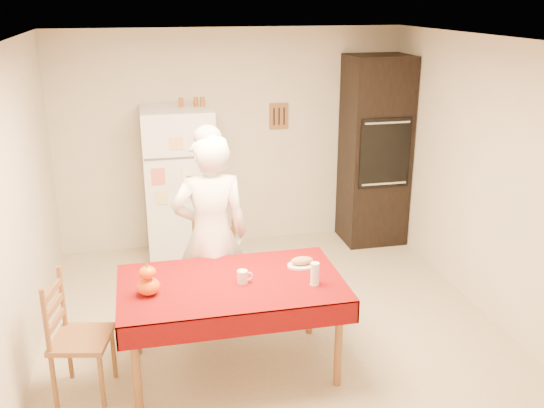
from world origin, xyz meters
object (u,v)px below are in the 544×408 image
object	(u,v)px
dining_table	(231,290)
chair_far	(213,268)
refrigerator	(180,185)
coffee_mug	(242,277)
chair_left	(72,332)
seated_woman	(211,236)
oven_cabinet	(375,151)
pumpkin_lower	(148,286)
wine_glass	(315,274)
bread_plate	(302,265)

from	to	relation	value
dining_table	chair_far	world-z (taller)	chair_far
refrigerator	coffee_mug	xyz separation A→B (m)	(0.29, -2.33, -0.04)
chair_left	seated_woman	xyz separation A→B (m)	(1.11, 0.69, 0.39)
oven_cabinet	seated_woman	bearing A→B (deg)	-141.56
chair_left	pumpkin_lower	distance (m)	0.65
chair_far	oven_cabinet	bearing A→B (deg)	54.21
dining_table	wine_glass	bearing A→B (deg)	-16.50
chair_left	coffee_mug	distance (m)	1.30
dining_table	pumpkin_lower	size ratio (longest dim) A/B	10.03
chair_far	pumpkin_lower	world-z (taller)	chair_far
dining_table	coffee_mug	xyz separation A→B (m)	(0.08, -0.04, 0.12)
chair_far	bread_plate	world-z (taller)	chair_far
refrigerator	seated_woman	size ratio (longest dim) A/B	0.95
refrigerator	chair_far	distance (m)	1.51
dining_table	chair_far	xyz separation A→B (m)	(-0.04, 0.83, -0.18)
seated_woman	oven_cabinet	bearing A→B (deg)	-141.62
chair_far	bread_plate	xyz separation A→B (m)	(0.64, -0.67, 0.26)
wine_glass	seated_woman	bearing A→B (deg)	129.63
dining_table	refrigerator	bearing A→B (deg)	95.21
pumpkin_lower	wine_glass	world-z (taller)	wine_glass
oven_cabinet	seated_woman	xyz separation A→B (m)	(-2.14, -1.70, -0.21)
refrigerator	chair_left	size ratio (longest dim) A/B	1.79
refrigerator	bread_plate	world-z (taller)	refrigerator
chair_left	bread_plate	world-z (taller)	chair_left
chair_left	coffee_mug	xyz separation A→B (m)	(1.26, 0.02, 0.30)
dining_table	wine_glass	size ratio (longest dim) A/B	9.66
dining_table	coffee_mug	world-z (taller)	coffee_mug
bread_plate	chair_far	bearing A→B (deg)	133.66
wine_glass	bread_plate	xyz separation A→B (m)	(-0.01, 0.33, -0.08)
oven_cabinet	coffee_mug	size ratio (longest dim) A/B	22.00
refrigerator	pumpkin_lower	world-z (taller)	refrigerator
bread_plate	pumpkin_lower	bearing A→B (deg)	-169.72
oven_cabinet	pumpkin_lower	bearing A→B (deg)	-138.17
dining_table	chair_left	distance (m)	1.20
refrigerator	oven_cabinet	distance (m)	2.29
oven_cabinet	pumpkin_lower	distance (m)	3.62
dining_table	bread_plate	size ratio (longest dim) A/B	7.08
refrigerator	chair_far	world-z (taller)	refrigerator
refrigerator	wine_glass	bearing A→B (deg)	-71.73
chair_far	coffee_mug	world-z (taller)	chair_far
pumpkin_lower	refrigerator	bearing A→B (deg)	80.19
pumpkin_lower	bread_plate	xyz separation A→B (m)	(1.22, 0.22, -0.05)
chair_far	coffee_mug	distance (m)	0.92
chair_left	wine_glass	xyz separation A→B (m)	(1.79, -0.13, 0.34)
coffee_mug	pumpkin_lower	size ratio (longest dim) A/B	0.59
chair_left	bread_plate	bearing A→B (deg)	-71.51
oven_cabinet	bread_plate	bearing A→B (deg)	-123.96
bread_plate	chair_left	bearing A→B (deg)	-173.44
chair_far	seated_woman	xyz separation A→B (m)	(-0.03, -0.19, 0.39)
chair_left	seated_woman	size ratio (longest dim) A/B	0.53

